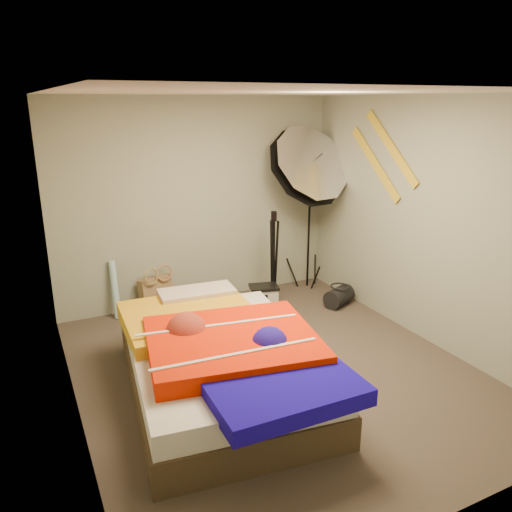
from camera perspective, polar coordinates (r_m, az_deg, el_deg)
floor at (r=4.84m, az=2.12°, el=-12.90°), size 4.00×4.00×0.00m
ceiling at (r=4.18m, az=2.52°, el=18.18°), size 4.00×4.00×0.00m
wall_back at (r=6.13m, az=-6.66°, el=6.07°), size 3.50×0.00×3.50m
wall_front at (r=2.87m, az=21.88°, el=-8.52°), size 3.50×0.00×3.50m
wall_left at (r=3.87m, az=-21.16°, el=-1.75°), size 0.00×4.00×4.00m
wall_right at (r=5.38m, az=18.97°, el=3.65°), size 0.00×4.00×4.00m
tote_bag at (r=6.16m, az=-11.33°, el=-4.23°), size 0.45×0.30×0.42m
wrapping_roll at (r=6.03m, az=-15.82°, el=-3.73°), size 0.08×0.19×0.68m
camera_case at (r=5.99m, az=0.89°, el=-5.05°), size 0.36×0.29×0.31m
duffel_bag at (r=6.28m, az=9.47°, el=-4.60°), size 0.44×0.37×0.23m
wall_stripe_upper at (r=5.69m, az=15.23°, el=11.85°), size 0.02×0.91×0.78m
wall_stripe_lower at (r=5.90m, az=13.47°, el=10.20°), size 0.02×0.91×0.78m
bed at (r=4.36m, az=-3.91°, el=-11.83°), size 1.75×2.41×0.63m
photo_umbrella at (r=6.31m, az=5.73°, el=9.92°), size 1.29×0.91×2.27m
camera_tripod at (r=5.98m, az=2.01°, el=0.32°), size 0.09×0.09×1.20m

